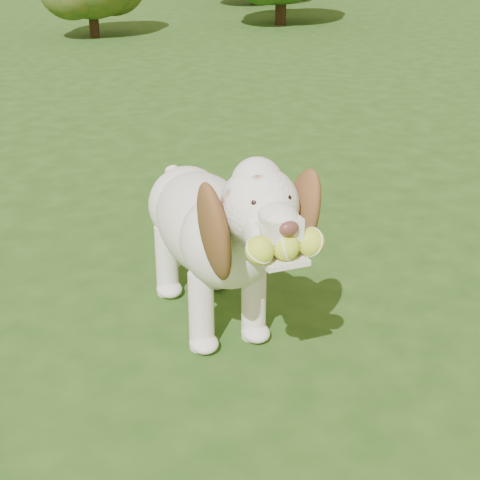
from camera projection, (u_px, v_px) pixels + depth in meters
ground at (267, 260)px, 3.81m from camera, size 80.00×80.00×0.00m
dog at (215, 225)px, 3.01m from camera, size 0.57×1.38×0.90m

